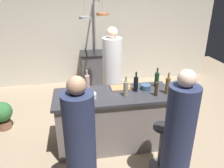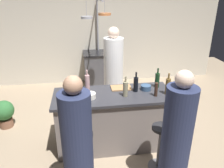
% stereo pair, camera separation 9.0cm
% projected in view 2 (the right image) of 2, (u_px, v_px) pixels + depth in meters
% --- Properties ---
extents(ground_plane, '(9.00, 9.00, 0.00)m').
position_uv_depth(ground_plane, '(113.00, 143.00, 3.67)').
color(ground_plane, gray).
extents(back_wall, '(6.40, 0.16, 2.60)m').
position_uv_depth(back_wall, '(97.00, 33.00, 5.76)').
color(back_wall, beige).
rests_on(back_wall, ground_plane).
extents(kitchen_island, '(1.80, 0.72, 0.90)m').
position_uv_depth(kitchen_island, '(113.00, 120.00, 3.49)').
color(kitchen_island, slate).
rests_on(kitchen_island, ground_plane).
extents(stove_range, '(0.80, 0.64, 0.89)m').
position_uv_depth(stove_range, '(99.00, 69.00, 5.73)').
color(stove_range, '#47474C').
rests_on(stove_range, ground_plane).
extents(chef, '(0.37, 0.37, 1.74)m').
position_uv_depth(chef, '(113.00, 76.00, 4.29)').
color(chef, white).
rests_on(chef, ground_plane).
extents(bar_stool_left, '(0.28, 0.28, 0.68)m').
position_uv_depth(bar_stool_left, '(84.00, 153.00, 2.90)').
color(bar_stool_left, '#4C4C51').
rests_on(bar_stool_left, ground_plane).
extents(guest_left, '(0.34, 0.34, 1.59)m').
position_uv_depth(guest_left, '(78.00, 149.00, 2.42)').
color(guest_left, '#262D4C').
rests_on(guest_left, ground_plane).
extents(bar_stool_right, '(0.28, 0.28, 0.68)m').
position_uv_depth(bar_stool_right, '(160.00, 145.00, 3.03)').
color(bar_stool_right, '#4C4C51').
rests_on(bar_stool_right, ground_plane).
extents(guest_right, '(0.34, 0.34, 1.61)m').
position_uv_depth(guest_right, '(176.00, 141.00, 2.52)').
color(guest_right, '#262D4C').
rests_on(guest_right, ground_plane).
extents(overhead_pot_rack, '(0.59, 1.37, 2.17)m').
position_uv_depth(overhead_pot_rack, '(98.00, 25.00, 4.88)').
color(overhead_pot_rack, gray).
rests_on(overhead_pot_rack, ground_plane).
extents(potted_plant, '(0.36, 0.36, 0.52)m').
position_uv_depth(potted_plant, '(4.00, 112.00, 4.00)').
color(potted_plant, brown).
rests_on(potted_plant, ground_plane).
extents(cutting_board, '(0.32, 0.22, 0.02)m').
position_uv_depth(cutting_board, '(121.00, 88.00, 3.51)').
color(cutting_board, '#997047').
rests_on(cutting_board, kitchen_island).
extents(pepper_mill, '(0.05, 0.05, 0.21)m').
position_uv_depth(pepper_mill, '(156.00, 90.00, 3.21)').
color(pepper_mill, '#382319').
rests_on(pepper_mill, kitchen_island).
extents(wine_bottle_amber, '(0.07, 0.07, 0.33)m').
position_uv_depth(wine_bottle_amber, '(168.00, 86.00, 3.26)').
color(wine_bottle_amber, brown).
rests_on(wine_bottle_amber, kitchen_island).
extents(wine_bottle_rose, '(0.07, 0.07, 0.32)m').
position_uv_depth(wine_bottle_rose, '(87.00, 82.00, 3.41)').
color(wine_bottle_rose, '#B78C8E').
rests_on(wine_bottle_rose, kitchen_island).
extents(wine_bottle_white, '(0.07, 0.07, 0.31)m').
position_uv_depth(wine_bottle_white, '(125.00, 89.00, 3.21)').
color(wine_bottle_white, gray).
rests_on(wine_bottle_white, kitchen_island).
extents(wine_bottle_red, '(0.07, 0.07, 0.32)m').
position_uv_depth(wine_bottle_red, '(157.00, 80.00, 3.51)').
color(wine_bottle_red, '#143319').
rests_on(wine_bottle_red, kitchen_island).
extents(wine_bottle_dark, '(0.07, 0.07, 0.31)m').
position_uv_depth(wine_bottle_dark, '(136.00, 84.00, 3.36)').
color(wine_bottle_dark, black).
rests_on(wine_bottle_dark, kitchen_island).
extents(wine_glass_near_left_guest, '(0.07, 0.07, 0.15)m').
position_uv_depth(wine_glass_near_left_guest, '(73.00, 85.00, 3.35)').
color(wine_glass_near_left_guest, silver).
rests_on(wine_glass_near_left_guest, kitchen_island).
extents(wine_glass_by_chef, '(0.07, 0.07, 0.15)m').
position_uv_depth(wine_glass_by_chef, '(63.00, 98.00, 2.96)').
color(wine_glass_by_chef, silver).
rests_on(wine_glass_by_chef, kitchen_island).
extents(mixing_bowl_blue, '(0.16, 0.16, 0.08)m').
position_uv_depth(mixing_bowl_blue, '(146.00, 88.00, 3.44)').
color(mixing_bowl_blue, '#334C6B').
rests_on(mixing_bowl_blue, kitchen_island).
extents(mixing_bowl_ceramic, '(0.16, 0.16, 0.08)m').
position_uv_depth(mixing_bowl_ceramic, '(90.00, 96.00, 3.18)').
color(mixing_bowl_ceramic, silver).
rests_on(mixing_bowl_ceramic, kitchen_island).
extents(mixing_bowl_wooden, '(0.18, 0.18, 0.06)m').
position_uv_depth(mixing_bowl_wooden, '(76.00, 96.00, 3.18)').
color(mixing_bowl_wooden, brown).
rests_on(mixing_bowl_wooden, kitchen_island).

